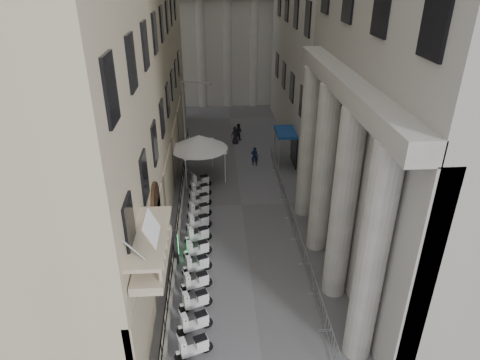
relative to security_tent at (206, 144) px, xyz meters
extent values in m
cylinder|color=white|center=(-1.57, -1.57, -1.81)|extent=(0.06, 0.06, 2.46)
cylinder|color=white|center=(1.57, -1.57, -1.81)|extent=(0.06, 0.06, 2.46)
cylinder|color=white|center=(-1.57, 1.57, -1.81)|extent=(0.06, 0.06, 2.46)
cylinder|color=white|center=(1.57, 1.57, -1.81)|extent=(0.06, 0.06, 2.46)
cube|color=white|center=(0.00, 0.00, -0.52)|extent=(3.36, 3.36, 0.13)
cone|color=white|center=(0.00, 0.00, 0.04)|extent=(4.48, 4.48, 1.12)
cylinder|color=#989CA1|center=(-1.71, 1.92, 0.68)|extent=(0.16, 0.16, 7.43)
cylinder|color=#989CA1|center=(-0.66, 1.57, 4.39)|extent=(2.15, 0.83, 0.12)
cube|color=#989CA1|center=(0.31, 1.24, 4.35)|extent=(0.51, 0.34, 0.14)
cube|color=black|center=(-1.77, -10.28, -2.19)|extent=(0.36, 0.83, 1.70)
cube|color=#19E54C|center=(-1.64, -10.26, -2.00)|extent=(0.12, 0.61, 0.95)
imported|color=black|center=(4.00, 2.42, -2.20)|extent=(0.65, 0.46, 1.67)
imported|color=black|center=(2.99, 8.52, -2.23)|extent=(1.00, 0.98, 1.62)
imported|color=black|center=(2.63, 7.47, -2.20)|extent=(0.92, 0.69, 1.69)
camera|label=1|loc=(0.64, -30.64, 12.45)|focal=32.00mm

